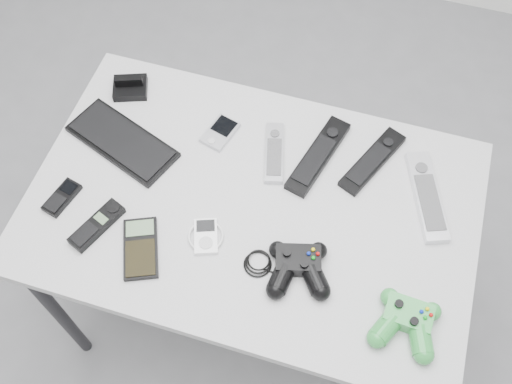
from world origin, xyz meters
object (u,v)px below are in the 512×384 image
(mobile_phone, at_px, (62,197))
(mp3_player, at_px, (206,236))
(remote_silver_a, at_px, (274,152))
(calculator, at_px, (141,248))
(desk, at_px, (252,215))
(cordless_handset, at_px, (97,225))
(controller_green, at_px, (407,321))
(controller_black, at_px, (298,266))
(remote_silver_b, at_px, (427,196))
(remote_black_a, at_px, (318,155))
(remote_black_b, at_px, (373,160))
(pda_keyboard, at_px, (122,141))
(pda, at_px, (220,132))

(mobile_phone, bearing_deg, mp3_player, 14.28)
(remote_silver_a, height_order, calculator, remote_silver_a)
(desk, bearing_deg, cordless_handset, -152.95)
(desk, relative_size, controller_green, 7.06)
(cordless_handset, distance_m, mp3_player, 0.25)
(mp3_player, xyz_separation_m, controller_black, (0.22, -0.02, 0.02))
(remote_silver_b, bearing_deg, desk, 177.96)
(remote_silver_b, distance_m, calculator, 0.67)
(remote_silver_a, bearing_deg, mobile_phone, -163.58)
(remote_silver_a, xyz_separation_m, mp3_player, (-0.08, -0.26, -0.00))
(calculator, height_order, controller_green, controller_green)
(remote_black_a, bearing_deg, remote_black_b, 25.52)
(desk, xyz_separation_m, remote_silver_a, (0.01, 0.15, 0.07))
(mp3_player, bearing_deg, desk, 37.27)
(mp3_player, bearing_deg, pda_keyboard, 126.61)
(cordless_handset, bearing_deg, mp3_player, 33.13)
(cordless_handset, relative_size, controller_green, 0.94)
(desk, bearing_deg, controller_green, -25.35)
(cordless_handset, bearing_deg, desk, 49.31)
(pda_keyboard, height_order, pda, pda_keyboard)
(remote_black_b, distance_m, calculator, 0.59)
(pda, distance_m, remote_silver_a, 0.15)
(calculator, bearing_deg, mobile_phone, 140.06)
(calculator, bearing_deg, pda, 55.82)
(controller_black, bearing_deg, calculator, 173.57)
(pda_keyboard, bearing_deg, desk, 9.54)
(desk, xyz_separation_m, calculator, (-0.20, -0.19, 0.07))
(remote_black_a, xyz_separation_m, mp3_player, (-0.19, -0.28, -0.00))
(pda_keyboard, height_order, controller_black, controller_black)
(calculator, height_order, controller_black, controller_black)
(remote_silver_b, distance_m, mobile_phone, 0.85)
(mobile_phone, xyz_separation_m, cordless_handset, (0.11, -0.04, 0.00))
(desk, xyz_separation_m, remote_black_a, (0.12, 0.17, 0.07))
(remote_silver_a, bearing_deg, desk, -108.98)
(pda, xyz_separation_m, controller_black, (0.28, -0.30, 0.02))
(remote_silver_a, xyz_separation_m, remote_black_b, (0.23, 0.05, 0.00))
(remote_black_b, distance_m, mp3_player, 0.44)
(mp3_player, distance_m, controller_green, 0.47)
(pda, bearing_deg, remote_black_a, 15.68)
(remote_silver_a, bearing_deg, pda_keyboard, 177.06)
(remote_silver_a, relative_size, calculator, 1.16)
(desk, bearing_deg, mp3_player, -122.48)
(desk, bearing_deg, controller_black, -42.39)
(pda, relative_size, controller_green, 0.65)
(cordless_handset, height_order, controller_green, controller_green)
(pda, distance_m, mp3_player, 0.29)
(remote_black_b, xyz_separation_m, calculator, (-0.45, -0.38, -0.00))
(remote_silver_b, height_order, calculator, remote_silver_b)
(controller_green, bearing_deg, remote_black_a, 131.09)
(desk, bearing_deg, mobile_phone, -164.50)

